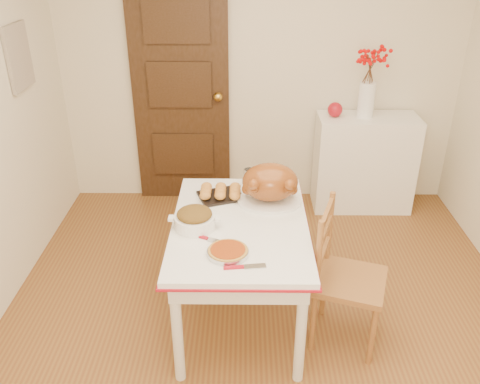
{
  "coord_description": "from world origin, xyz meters",
  "views": [
    {
      "loc": [
        -0.13,
        -2.38,
        2.3
      ],
      "look_at": [
        -0.16,
        0.29,
        0.91
      ],
      "focal_mm": 37.83,
      "sensor_mm": 36.0,
      "label": 1
    }
  ],
  "objects_px": {
    "sideboard": "(364,163)",
    "kitchen_table": "(240,271)",
    "pumpkin_pie": "(228,251)",
    "turkey_platter": "(270,184)",
    "chair_oak": "(351,278)"
  },
  "relations": [
    {
      "from": "sideboard",
      "to": "kitchen_table",
      "type": "xyz_separation_m",
      "value": [
        -1.1,
        -1.54,
        -0.07
      ]
    },
    {
      "from": "sideboard",
      "to": "pumpkin_pie",
      "type": "relative_size",
      "value": 3.83
    },
    {
      "from": "kitchen_table",
      "to": "sideboard",
      "type": "bearing_deg",
      "value": 54.48
    },
    {
      "from": "sideboard",
      "to": "kitchen_table",
      "type": "bearing_deg",
      "value": -125.52
    },
    {
      "from": "sideboard",
      "to": "turkey_platter",
      "type": "relative_size",
      "value": 2.08
    },
    {
      "from": "sideboard",
      "to": "pumpkin_pie",
      "type": "bearing_deg",
      "value": -121.67
    },
    {
      "from": "sideboard",
      "to": "pumpkin_pie",
      "type": "distance_m",
      "value": 2.23
    },
    {
      "from": "kitchen_table",
      "to": "pumpkin_pie",
      "type": "bearing_deg",
      "value": -100.21
    },
    {
      "from": "chair_oak",
      "to": "pumpkin_pie",
      "type": "bearing_deg",
      "value": 120.6
    },
    {
      "from": "kitchen_table",
      "to": "chair_oak",
      "type": "relative_size",
      "value": 1.33
    },
    {
      "from": "turkey_platter",
      "to": "sideboard",
      "type": "bearing_deg",
      "value": 46.23
    },
    {
      "from": "chair_oak",
      "to": "turkey_platter",
      "type": "height_order",
      "value": "turkey_platter"
    },
    {
      "from": "sideboard",
      "to": "turkey_platter",
      "type": "distance_m",
      "value": 1.63
    },
    {
      "from": "chair_oak",
      "to": "sideboard",
      "type": "bearing_deg",
      "value": 4.16
    },
    {
      "from": "kitchen_table",
      "to": "turkey_platter",
      "type": "relative_size",
      "value": 2.93
    }
  ]
}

